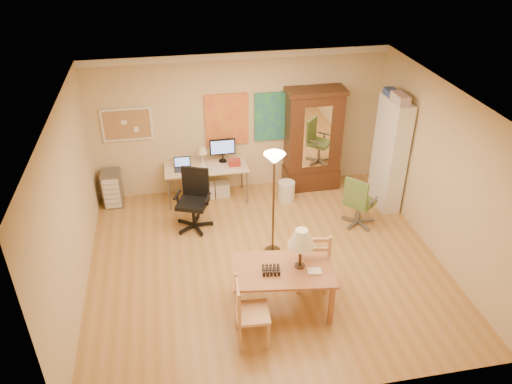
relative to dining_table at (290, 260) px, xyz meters
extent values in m
plane|color=#A6753B|center=(-0.12, 0.99, -0.81)|extent=(5.50, 5.50, 0.00)
cube|color=white|center=(-0.12, 3.45, 1.83)|extent=(5.50, 0.08, 0.12)
cube|color=#9F7C4A|center=(-2.17, 3.46, 0.69)|extent=(0.90, 0.04, 0.62)
cube|color=gold|center=(-0.37, 3.46, 0.64)|extent=(0.80, 0.04, 1.00)
cube|color=#236A8D|center=(0.53, 3.46, 0.64)|extent=(0.75, 0.04, 0.95)
cube|color=#9A5632|center=(-0.08, 0.00, -0.15)|extent=(1.46, 0.99, 0.04)
cube|color=#9A5632|center=(-0.75, -0.27, -0.49)|extent=(0.07, 0.07, 0.65)
cube|color=#9A5632|center=(0.49, -0.43, -0.49)|extent=(0.07, 0.07, 0.65)
cube|color=#9A5632|center=(-0.65, 0.42, -0.49)|extent=(0.07, 0.07, 0.65)
cube|color=#9A5632|center=(0.58, 0.26, -0.49)|extent=(0.07, 0.07, 0.65)
cylinder|color=#2F1F0F|center=(0.15, 0.01, -0.12)|extent=(0.15, 0.15, 0.02)
cylinder|color=#2F1F0F|center=(0.15, 0.01, 0.05)|extent=(0.04, 0.04, 0.37)
cone|color=beige|center=(0.15, 0.01, 0.34)|extent=(0.37, 0.37, 0.26)
cube|color=white|center=(0.31, -0.15, -0.12)|extent=(0.20, 0.16, 0.03)
cube|color=black|center=(-0.26, -0.04, -0.09)|extent=(0.28, 0.23, 0.07)
cube|color=tan|center=(0.44, 0.38, -0.33)|extent=(0.54, 0.52, 0.04)
cube|color=tan|center=(0.67, 0.53, -0.58)|extent=(0.05, 0.05, 0.46)
cube|color=tan|center=(0.27, 0.60, -0.58)|extent=(0.05, 0.05, 0.46)
cube|color=tan|center=(0.61, 0.15, -0.58)|extent=(0.05, 0.05, 0.46)
cube|color=tan|center=(0.21, 0.22, -0.58)|extent=(0.05, 0.05, 0.46)
cube|color=tan|center=(0.61, 0.15, -0.07)|extent=(0.05, 0.05, 0.53)
cube|color=tan|center=(0.21, 0.22, -0.07)|extent=(0.05, 0.05, 0.53)
cube|color=tan|center=(0.41, 0.19, -0.01)|extent=(0.41, 0.10, 0.05)
cube|color=tan|center=(-0.61, -0.51, -0.36)|extent=(0.45, 0.47, 0.04)
cube|color=tan|center=(-0.44, -0.72, -0.60)|extent=(0.04, 0.04, 0.44)
cube|color=tan|center=(-0.41, -0.33, -0.60)|extent=(0.04, 0.04, 0.44)
cube|color=tan|center=(-0.80, -0.69, -0.60)|extent=(0.04, 0.04, 0.44)
cube|color=tan|center=(-0.78, -0.31, -0.60)|extent=(0.04, 0.04, 0.44)
cube|color=tan|center=(-0.80, -0.69, -0.11)|extent=(0.04, 0.04, 0.51)
cube|color=tan|center=(-0.78, -0.31, -0.11)|extent=(0.04, 0.04, 0.51)
cube|color=tan|center=(-0.79, -0.50, -0.06)|extent=(0.05, 0.39, 0.05)
cylinder|color=#47331C|center=(0.05, 1.26, -0.80)|extent=(0.27, 0.27, 0.03)
cylinder|color=#47331C|center=(0.05, 1.26, 0.05)|extent=(0.03, 0.03, 1.69)
cone|color=#FFE0A5|center=(0.05, 1.26, 0.91)|extent=(0.33, 0.33, 0.13)
cube|color=beige|center=(-0.83, 3.11, -0.13)|extent=(1.53, 0.67, 0.03)
cylinder|color=slate|center=(-1.55, 2.83, -0.48)|extent=(0.03, 0.03, 0.67)
cylinder|color=slate|center=(-0.11, 2.83, -0.48)|extent=(0.03, 0.03, 0.67)
cylinder|color=slate|center=(-1.55, 3.40, -0.48)|extent=(0.03, 0.03, 0.67)
cylinder|color=slate|center=(-0.11, 3.40, -0.48)|extent=(0.03, 0.03, 0.67)
cube|color=black|center=(-1.26, 3.07, -0.11)|extent=(0.31, 0.21, 0.02)
cube|color=black|center=(-1.26, 3.22, 0.00)|extent=(0.31, 0.05, 0.20)
cube|color=black|center=(-0.49, 3.26, 0.19)|extent=(0.48, 0.04, 0.31)
cone|color=beige|center=(-0.88, 3.21, 0.17)|extent=(0.19, 0.19, 0.12)
cube|color=white|center=(-0.97, 2.97, -0.11)|extent=(0.24, 0.31, 0.01)
cube|color=maroon|center=(-0.30, 3.07, -0.06)|extent=(0.21, 0.15, 0.12)
cube|color=white|center=(-1.12, 3.16, -0.67)|extent=(0.27, 0.23, 0.29)
cube|color=white|center=(-0.83, 3.16, -0.67)|extent=(0.27, 0.23, 0.29)
cube|color=silver|center=(-0.54, 3.16, -0.67)|extent=(0.27, 0.23, 0.29)
cylinder|color=black|center=(-1.16, 2.19, -0.56)|extent=(0.06, 0.06, 0.41)
cube|color=black|center=(-1.16, 2.19, -0.32)|extent=(0.64, 0.62, 0.07)
cube|color=black|center=(-1.08, 2.40, -0.01)|extent=(0.46, 0.22, 0.54)
cube|color=black|center=(-1.41, 2.29, -0.17)|extent=(0.15, 0.30, 0.03)
cube|color=black|center=(-0.91, 2.09, -0.17)|extent=(0.15, 0.30, 0.03)
cylinder|color=slate|center=(1.71, 1.78, -0.58)|extent=(0.06, 0.06, 0.37)
cube|color=#506A2F|center=(1.71, 1.78, -0.37)|extent=(0.62, 0.62, 0.07)
cube|color=#506A2F|center=(1.56, 1.65, -0.09)|extent=(0.32, 0.35, 0.49)
cube|color=slate|center=(1.87, 1.60, -0.24)|extent=(0.24, 0.21, 0.03)
cube|color=slate|center=(1.55, 1.96, -0.24)|extent=(0.24, 0.21, 0.03)
cube|color=slate|center=(-2.58, 3.25, -0.48)|extent=(0.34, 0.39, 0.68)
cube|color=silver|center=(-2.58, 3.05, -0.48)|extent=(0.29, 0.02, 0.58)
cube|color=#361E0E|center=(1.25, 3.23, 0.16)|extent=(1.02, 0.47, 1.96)
cube|color=#361E0E|center=(1.25, 3.23, -0.61)|extent=(1.06, 0.50, 0.39)
cube|color=white|center=(1.25, 3.00, 0.35)|extent=(0.51, 0.01, 1.21)
cube|color=#361E0E|center=(1.25, 3.23, 1.17)|extent=(1.10, 0.52, 0.07)
cube|color=white|center=(2.43, 2.36, 0.22)|extent=(0.31, 0.82, 2.06)
cube|color=#993333|center=(2.39, 2.21, -0.32)|extent=(0.19, 0.41, 0.25)
cube|color=#334C99|center=(2.39, 2.57, 0.90)|extent=(0.19, 0.29, 0.21)
cylinder|color=silver|center=(0.64, 2.78, -0.62)|extent=(0.32, 0.32, 0.39)
camera|label=1|loc=(-1.41, -5.11, 4.24)|focal=35.00mm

